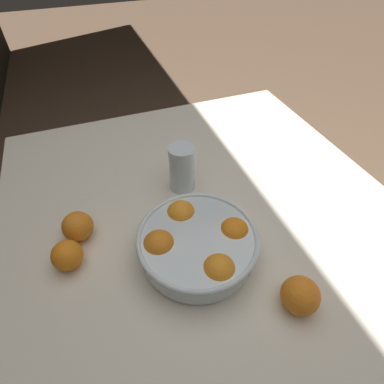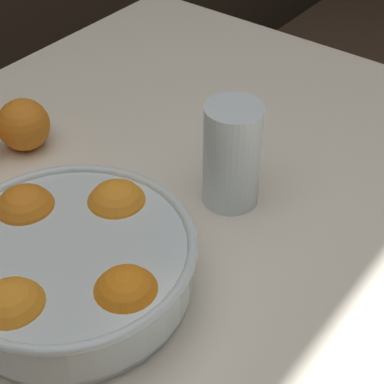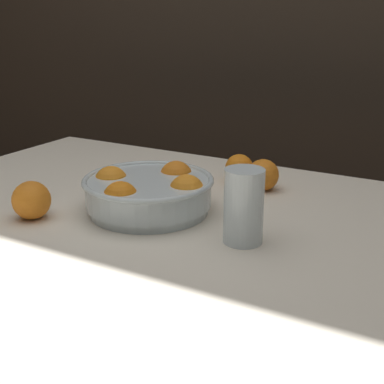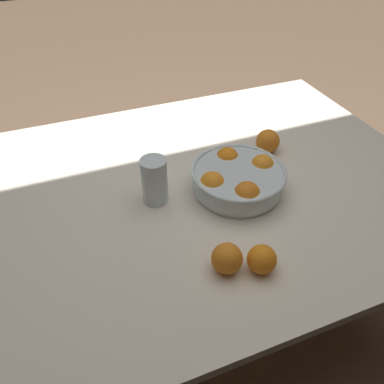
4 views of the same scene
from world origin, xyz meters
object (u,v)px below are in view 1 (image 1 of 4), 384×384
fruit_bowl (197,244)px  orange_loose_front (78,226)px  juice_glass (182,170)px  orange_loose_near_bowl (300,295)px  orange_loose_aside (67,255)px

fruit_bowl → orange_loose_front: 0.31m
juice_glass → orange_loose_front: bearing=105.4°
fruit_bowl → orange_loose_front: size_ratio=3.69×
fruit_bowl → juice_glass: size_ratio=1.98×
fruit_bowl → juice_glass: bearing=-10.9°
juice_glass → orange_loose_near_bowl: size_ratio=1.77×
juice_glass → orange_loose_front: (-0.09, 0.31, -0.03)m
orange_loose_near_bowl → orange_loose_aside: 0.53m
fruit_bowl → orange_loose_aside: size_ratio=3.92×
fruit_bowl → juice_glass: juice_glass is taller
orange_loose_front → juice_glass: bearing=-74.6°
orange_loose_front → orange_loose_aside: (-0.08, 0.03, -0.00)m
orange_loose_near_bowl → orange_loose_front: 0.55m
orange_loose_aside → orange_loose_front: bearing=-21.8°
juice_glass → orange_loose_aside: bearing=115.7°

